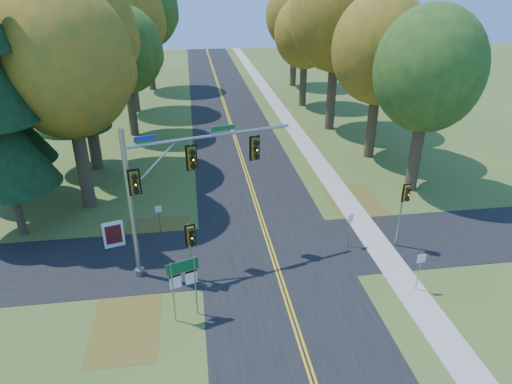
{
  "coord_description": "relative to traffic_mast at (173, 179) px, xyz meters",
  "views": [
    {
      "loc": [
        -4.02,
        -19.56,
        14.21
      ],
      "look_at": [
        -0.7,
        3.18,
        3.2
      ],
      "focal_mm": 32.0,
      "sensor_mm": 36.0,
      "label": 1
    }
  ],
  "objects": [
    {
      "name": "route_sign_cluster",
      "position": [
        0.31,
        -4.2,
        -2.89
      ],
      "size": [
        1.4,
        0.51,
        3.14
      ],
      "rotation": [
        0.0,
        0.0,
        0.33
      ],
      "color": "gray",
      "rests_on": "ground"
    },
    {
      "name": "leaf_patch_e",
      "position": [
        11.91,
        4.69,
        -5.09
      ],
      "size": [
        3.5,
        8.0,
        0.0
      ],
      "primitive_type": "cube",
      "color": "brown",
      "rests_on": "ground"
    },
    {
      "name": "road_cross",
      "position": [
        5.11,
        0.69,
        -5.09
      ],
      "size": [
        60.0,
        6.0,
        0.02
      ],
      "primitive_type": "cube",
      "color": "black",
      "rests_on": "ground"
    },
    {
      "name": "centerline_left",
      "position": [
        5.01,
        -1.31,
        -5.07
      ],
      "size": [
        0.1,
        160.0,
        0.01
      ],
      "primitive_type": "cube",
      "color": "gold",
      "rests_on": "road_main"
    },
    {
      "name": "centerline_right",
      "position": [
        5.21,
        -1.31,
        -5.07
      ],
      "size": [
        0.1,
        160.0,
        0.01
      ],
      "primitive_type": "cube",
      "color": "gold",
      "rests_on": "road_main"
    },
    {
      "name": "tree_e_c",
      "position": [
        14.99,
        22.38,
        5.56
      ],
      "size": [
        8.8,
        8.8,
        15.79
      ],
      "color": "#38281C",
      "rests_on": "ground"
    },
    {
      "name": "tree_e_e",
      "position": [
        15.58,
        42.27,
        4.09
      ],
      "size": [
        7.8,
        7.8,
        13.74
      ],
      "color": "#38281C",
      "rests_on": "ground"
    },
    {
      "name": "traffic_mast",
      "position": [
        0.0,
        0.0,
        0.0
      ],
      "size": [
        8.45,
        2.82,
        7.93
      ],
      "rotation": [
        0.0,
        0.0,
        0.27
      ],
      "color": "gray",
      "rests_on": "ground"
    },
    {
      "name": "leaf_patch_w_near",
      "position": [
        -1.39,
        2.69,
        -5.09
      ],
      "size": [
        4.0,
        6.0,
        0.0
      ],
      "primitive_type": "cube",
      "color": "brown",
      "rests_on": "ground"
    },
    {
      "name": "tree_w_b",
      "position": [
        -6.61,
        14.98,
        5.27
      ],
      "size": [
        8.6,
        8.6,
        15.38
      ],
      "color": "#38281C",
      "rests_on": "ground"
    },
    {
      "name": "reg_sign_e_south",
      "position": [
        11.59,
        -3.88,
        -3.6
      ],
      "size": [
        0.42,
        0.07,
        2.19
      ],
      "rotation": [
        0.0,
        0.0,
        0.04
      ],
      "color": "gray",
      "rests_on": "ground"
    },
    {
      "name": "ground",
      "position": [
        5.11,
        -1.31,
        -5.1
      ],
      "size": [
        160.0,
        160.0,
        0.0
      ],
      "primitive_type": "plane",
      "color": "#38581F",
      "rests_on": "ground"
    },
    {
      "name": "tree_w_c",
      "position": [
        -4.42,
        23.16,
        2.84
      ],
      "size": [
        6.8,
        6.8,
        11.91
      ],
      "color": "#38281C",
      "rests_on": "ground"
    },
    {
      "name": "tree_e_a",
      "position": [
        16.68,
        7.46,
        3.43
      ],
      "size": [
        7.2,
        7.2,
        12.73
      ],
      "color": "#38281C",
      "rests_on": "ground"
    },
    {
      "name": "ped_signal_pole",
      "position": [
        0.67,
        -1.51,
        -2.63
      ],
      "size": [
        0.51,
        0.61,
        3.33
      ],
      "rotation": [
        0.0,
        0.0,
        0.28
      ],
      "color": "gray",
      "rests_on": "ground"
    },
    {
      "name": "tree_e_b",
      "position": [
        16.08,
        14.27,
        3.8
      ],
      "size": [
        7.6,
        7.6,
        13.33
      ],
      "color": "#38281C",
      "rests_on": "ground"
    },
    {
      "name": "pine_c",
      "position": [
        -7.89,
        14.69,
        4.59
      ],
      "size": [
        5.6,
        5.6,
        20.56
      ],
      "color": "#38281C",
      "rests_on": "ground"
    },
    {
      "name": "road_main",
      "position": [
        5.11,
        -1.31,
        -5.09
      ],
      "size": [
        8.0,
        160.0,
        0.02
      ],
      "primitive_type": "cube",
      "color": "black",
      "rests_on": "ground"
    },
    {
      "name": "sidewalk_east",
      "position": [
        11.31,
        -1.31,
        -5.07
      ],
      "size": [
        1.6,
        160.0,
        0.06
      ],
      "primitive_type": "cube",
      "color": "#9E998E",
      "rests_on": "ground"
    },
    {
      "name": "info_kiosk",
      "position": [
        -3.72,
        2.43,
        -4.3
      ],
      "size": [
        1.16,
        0.47,
        1.6
      ],
      "rotation": [
        0.0,
        0.0,
        0.27
      ],
      "color": "white",
      "rests_on": "ground"
    },
    {
      "name": "reg_sign_w",
      "position": [
        -1.18,
        3.49,
        -3.74
      ],
      "size": [
        0.37,
        0.15,
        1.98
      ],
      "rotation": [
        0.0,
        0.0,
        0.34
      ],
      "color": "gray",
      "rests_on": "ground"
    },
    {
      "name": "tree_e_d",
      "position": [
        14.38,
        31.56,
        3.14
      ],
      "size": [
        7.0,
        7.0,
        12.32
      ],
      "color": "#38281C",
      "rests_on": "ground"
    },
    {
      "name": "tree_w_d",
      "position": [
        -5.01,
        31.87,
        4.68
      ],
      "size": [
        8.2,
        8.2,
        14.56
      ],
      "color": "#38281C",
      "rests_on": "ground"
    },
    {
      "name": "tree_w_e",
      "position": [
        -3.81,
        42.78,
        4.97
      ],
      "size": [
        8.4,
        8.4,
        14.97
      ],
      "color": "#38281C",
      "rests_on": "ground"
    },
    {
      "name": "east_signal_pole",
      "position": [
        12.36,
        0.01,
        -2.05
      ],
      "size": [
        0.46,
        0.54,
        4.02
      ],
      "rotation": [
        0.0,
        0.0,
        0.14
      ],
      "color": "gray",
      "rests_on": "ground"
    },
    {
      "name": "leaf_patch_w_far",
      "position": [
        -2.39,
        -4.31,
        -5.09
      ],
      "size": [
        3.0,
        5.0,
        0.0
      ],
      "primitive_type": "cube",
      "color": "brown",
      "rests_on": "ground"
    },
    {
      "name": "tree_w_a",
      "position": [
        -6.01,
        8.07,
        4.39
      ],
      "size": [
        8.0,
        8.0,
        14.15
      ],
      "color": "#38281C",
      "rests_on": "ground"
    },
    {
      "name": "reg_sign_e_north",
      "position": [
        9.58,
        0.56,
        -3.65
      ],
      "size": [
        0.38,
        0.2,
        2.12
      ],
      "rotation": [
        0.0,
        0.0,
        0.44
      ],
      "color": "gray",
      "rests_on": "ground"
    }
  ]
}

